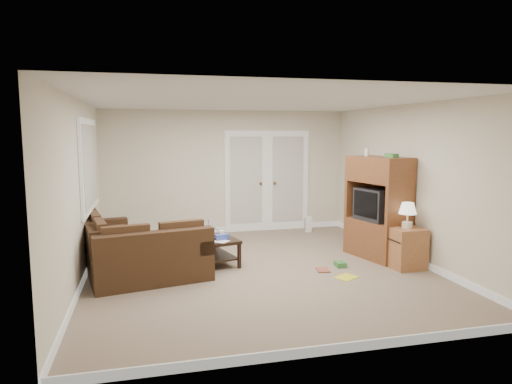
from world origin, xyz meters
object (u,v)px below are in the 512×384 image
object	(u,v)px
sectional_sofa	(127,252)
tv_armoire	(378,207)
coffee_table	(213,248)
side_cabinet	(406,244)

from	to	relation	value
sectional_sofa	tv_armoire	xyz separation A→B (m)	(3.99, -0.13, 0.55)
sectional_sofa	tv_armoire	bearing A→B (deg)	-13.54
coffee_table	tv_armoire	xyz separation A→B (m)	(2.68, -0.33, 0.61)
coffee_table	tv_armoire	bearing A→B (deg)	-21.74
side_cabinet	coffee_table	bearing A→B (deg)	158.27
sectional_sofa	coffee_table	bearing A→B (deg)	-3.23
sectional_sofa	coffee_table	world-z (taller)	sectional_sofa
tv_armoire	side_cabinet	xyz separation A→B (m)	(0.13, -0.67, -0.48)
tv_armoire	side_cabinet	size ratio (longest dim) A/B	1.77
coffee_table	side_cabinet	size ratio (longest dim) A/B	1.13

